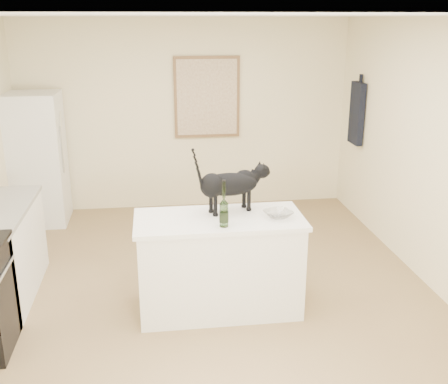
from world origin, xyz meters
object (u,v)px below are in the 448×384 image
at_px(fridge, 37,159).
at_px(wine_bottle, 224,206).
at_px(black_cat, 229,187).
at_px(glass_bowl, 278,214).

distance_m(fridge, wine_bottle, 3.46).
xyz_separation_m(fridge, black_cat, (2.16, -2.41, 0.28)).
xyz_separation_m(wine_bottle, glass_bowl, (0.50, 0.15, -0.15)).
xyz_separation_m(fridge, glass_bowl, (2.57, -2.61, 0.08)).
bearing_deg(wine_bottle, black_cat, 75.22).
relative_size(black_cat, wine_bottle, 1.85).
relative_size(fridge, black_cat, 2.55).
bearing_deg(black_cat, fridge, 114.88).
distance_m(black_cat, glass_bowl, 0.50).
bearing_deg(wine_bottle, fridge, 126.75).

